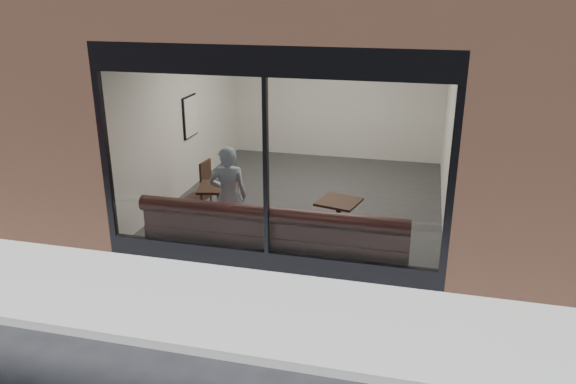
% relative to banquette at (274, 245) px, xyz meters
% --- Properties ---
extents(ground, '(120.00, 120.00, 0.00)m').
position_rel_banquette_xyz_m(ground, '(0.00, -2.45, -0.23)').
color(ground, black).
rests_on(ground, ground).
extents(sidewalk_near, '(40.00, 2.00, 0.01)m').
position_rel_banquette_xyz_m(sidewalk_near, '(0.00, -1.45, -0.22)').
color(sidewalk_near, gray).
rests_on(sidewalk_near, ground).
extents(kerb_near, '(40.00, 0.10, 0.12)m').
position_rel_banquette_xyz_m(kerb_near, '(0.00, -2.50, -0.17)').
color(kerb_near, gray).
rests_on(kerb_near, ground).
extents(host_building_pier_left, '(2.50, 12.00, 3.20)m').
position_rel_banquette_xyz_m(host_building_pier_left, '(-3.75, 5.55, 1.38)').
color(host_building_pier_left, brown).
rests_on(host_building_pier_left, ground).
extents(host_building_pier_right, '(2.50, 12.00, 3.20)m').
position_rel_banquette_xyz_m(host_building_pier_right, '(3.75, 5.55, 1.38)').
color(host_building_pier_right, brown).
rests_on(host_building_pier_right, ground).
extents(host_building_backfill, '(5.00, 6.00, 3.20)m').
position_rel_banquette_xyz_m(host_building_backfill, '(0.00, 8.55, 1.38)').
color(host_building_backfill, brown).
rests_on(host_building_backfill, ground).
extents(cafe_floor, '(6.00, 6.00, 0.00)m').
position_rel_banquette_xyz_m(cafe_floor, '(0.00, 2.55, -0.21)').
color(cafe_floor, '#2D2D30').
rests_on(cafe_floor, ground).
extents(cafe_ceiling, '(6.00, 6.00, 0.00)m').
position_rel_banquette_xyz_m(cafe_ceiling, '(0.00, 2.55, 2.97)').
color(cafe_ceiling, white).
rests_on(cafe_ceiling, host_building_upper).
extents(cafe_wall_back, '(5.00, 0.00, 5.00)m').
position_rel_banquette_xyz_m(cafe_wall_back, '(0.00, 5.54, 1.37)').
color(cafe_wall_back, silver).
rests_on(cafe_wall_back, ground).
extents(cafe_wall_left, '(0.00, 6.00, 6.00)m').
position_rel_banquette_xyz_m(cafe_wall_left, '(-2.49, 2.55, 1.37)').
color(cafe_wall_left, silver).
rests_on(cafe_wall_left, ground).
extents(cafe_wall_right, '(0.00, 6.00, 6.00)m').
position_rel_banquette_xyz_m(cafe_wall_right, '(2.49, 2.55, 1.37)').
color(cafe_wall_right, silver).
rests_on(cafe_wall_right, ground).
extents(storefront_kick, '(5.00, 0.10, 0.30)m').
position_rel_banquette_xyz_m(storefront_kick, '(0.00, -0.40, -0.08)').
color(storefront_kick, black).
rests_on(storefront_kick, ground).
extents(storefront_header, '(5.00, 0.10, 0.40)m').
position_rel_banquette_xyz_m(storefront_header, '(0.00, -0.40, 2.77)').
color(storefront_header, black).
rests_on(storefront_header, host_building_upper).
extents(storefront_mullion, '(0.06, 0.10, 2.50)m').
position_rel_banquette_xyz_m(storefront_mullion, '(0.00, -0.40, 1.32)').
color(storefront_mullion, black).
rests_on(storefront_mullion, storefront_kick).
extents(storefront_glass, '(4.80, 0.00, 4.80)m').
position_rel_banquette_xyz_m(storefront_glass, '(0.00, -0.43, 1.33)').
color(storefront_glass, white).
rests_on(storefront_glass, storefront_kick).
extents(banquette, '(4.00, 0.55, 0.45)m').
position_rel_banquette_xyz_m(banquette, '(0.00, 0.00, 0.00)').
color(banquette, '#3E1C16').
rests_on(banquette, cafe_floor).
extents(person, '(0.67, 0.52, 1.62)m').
position_rel_banquette_xyz_m(person, '(-0.83, 0.33, 0.59)').
color(person, '#AFC6E2').
rests_on(person, cafe_floor).
extents(cafe_table_left, '(0.79, 0.79, 0.04)m').
position_rel_banquette_xyz_m(cafe_table_left, '(-1.20, 0.88, 0.52)').
color(cafe_table_left, black).
rests_on(cafe_table_left, cafe_floor).
extents(cafe_table_right, '(0.73, 0.73, 0.04)m').
position_rel_banquette_xyz_m(cafe_table_right, '(0.86, 0.69, 0.52)').
color(cafe_table_right, black).
rests_on(cafe_table_right, cafe_floor).
extents(cafe_chair_left, '(0.42, 0.42, 0.04)m').
position_rel_banquette_xyz_m(cafe_chair_left, '(-1.91, 1.59, 0.01)').
color(cafe_chair_left, black).
rests_on(cafe_chair_left, cafe_floor).
extents(wall_poster, '(0.02, 0.57, 0.77)m').
position_rel_banquette_xyz_m(wall_poster, '(-2.45, 2.73, 1.25)').
color(wall_poster, white).
rests_on(wall_poster, cafe_wall_left).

